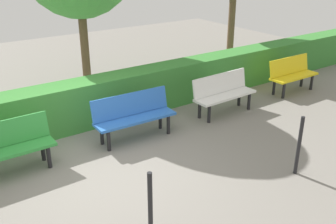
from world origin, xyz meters
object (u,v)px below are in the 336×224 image
bench_yellow (292,73)px  bench_white (223,92)px  bench_blue (134,114)px  bench_green (4,147)px

bench_yellow → bench_white: same height
bench_yellow → bench_blue: 4.56m
bench_yellow → bench_green: same height
bench_white → bench_blue: same height
bench_yellow → bench_white: (2.35, 0.03, 0.00)m
bench_yellow → bench_blue: bearing=-0.5°
bench_white → bench_blue: bearing=-3.4°
bench_blue → bench_green: bearing=0.5°
bench_white → bench_blue: size_ratio=0.96×
bench_white → bench_green: (4.54, -0.12, 0.00)m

